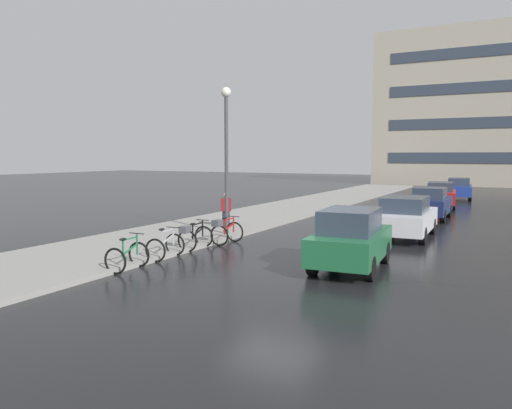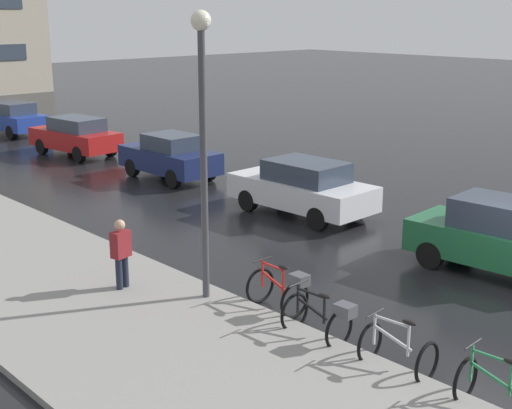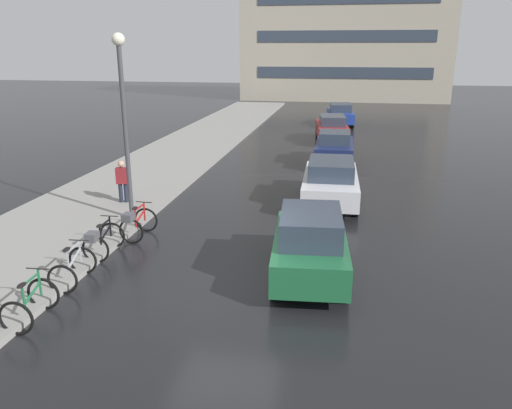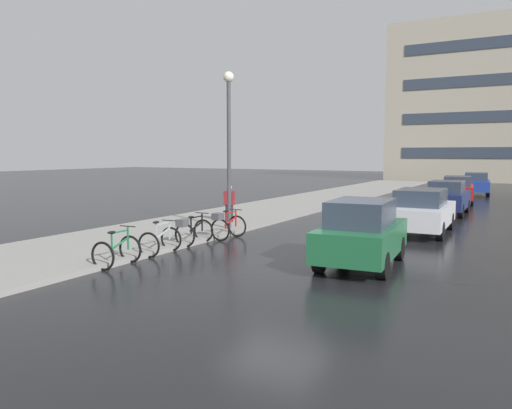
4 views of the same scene
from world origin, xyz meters
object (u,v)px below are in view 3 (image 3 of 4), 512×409
object	(u,v)px
car_green	(310,245)
bicycle_second	(73,268)
car_navy	(334,148)
car_red	(332,128)
bicycle_third	(102,240)
streetlamp	(123,105)
car_white	(331,181)
pedestrian	(122,181)
car_blue	(340,114)
bicycle_farthest	(137,223)
bicycle_nearest	(30,304)

from	to	relation	value
car_green	bicycle_second	bearing A→B (deg)	-166.44
car_navy	car_red	distance (m)	6.06
bicycle_third	car_red	size ratio (longest dim) A/B	0.32
bicycle_third	car_green	bearing A→B (deg)	-2.79
car_green	streetlamp	size ratio (longest dim) A/B	0.66
car_red	streetlamp	bearing A→B (deg)	-110.41
car_navy	car_red	size ratio (longest dim) A/B	0.91
car_green	car_white	xyz separation A→B (m)	(0.26, 6.23, -0.04)
bicycle_second	pedestrian	world-z (taller)	pedestrian
bicycle_second	bicycle_third	size ratio (longest dim) A/B	0.86
car_blue	pedestrian	xyz separation A→B (m)	(-7.13, -20.77, 0.12)
bicycle_third	bicycle_farthest	xyz separation A→B (m)	(0.38, 1.41, 0.02)
car_blue	streetlamp	size ratio (longest dim) A/B	0.74
bicycle_second	car_navy	world-z (taller)	car_navy
bicycle_second	car_red	world-z (taller)	car_red
bicycle_second	bicycle_farthest	bearing A→B (deg)	83.91
car_white	bicycle_third	bearing A→B (deg)	-134.12
bicycle_farthest	car_blue	world-z (taller)	car_blue
car_white	streetlamp	bearing A→B (deg)	-152.91
car_green	pedestrian	world-z (taller)	car_green
bicycle_third	bicycle_farthest	world-z (taller)	bicycle_farthest
car_green	car_white	distance (m)	6.23
car_red	car_white	bearing A→B (deg)	-88.28
bicycle_second	car_red	size ratio (longest dim) A/B	0.28
car_green	car_navy	xyz separation A→B (m)	(0.20, 12.59, -0.06)
bicycle_farthest	car_navy	bearing A→B (deg)	63.93
bicycle_farthest	car_green	distance (m)	5.42
bicycle_second	car_white	xyz separation A→B (m)	(5.71, 7.55, 0.41)
bicycle_second	car_blue	bearing A→B (deg)	77.96
car_red	bicycle_third	bearing A→B (deg)	-106.40
car_green	car_white	world-z (taller)	car_green
bicycle_nearest	car_blue	distance (m)	29.02
bicycle_nearest	car_white	size ratio (longest dim) A/B	0.25
bicycle_nearest	streetlamp	bearing A→B (deg)	94.66
bicycle_second	streetlamp	size ratio (longest dim) A/B	0.21
streetlamp	car_blue	bearing A→B (deg)	74.61
pedestrian	bicycle_farthest	bearing A→B (deg)	-59.31
bicycle_nearest	car_blue	xyz separation A→B (m)	(5.65, 28.46, 0.39)
bicycle_second	streetlamp	xyz separation A→B (m)	(-0.45, 4.39, 3.30)
bicycle_farthest	streetlamp	size ratio (longest dim) A/B	0.23
bicycle_second	car_blue	distance (m)	27.32
bicycle_nearest	bicycle_farthest	bearing A→B (deg)	86.73
bicycle_third	car_green	world-z (taller)	car_green
pedestrian	streetlamp	bearing A→B (deg)	-57.75
bicycle_farthest	pedestrian	size ratio (longest dim) A/B	0.83
bicycle_farthest	pedestrian	xyz separation A→B (m)	(-1.75, 2.95, 0.41)
car_white	car_navy	distance (m)	6.36
bicycle_farthest	car_blue	xyz separation A→B (m)	(5.38, 23.73, 0.29)
bicycle_farthest	car_blue	bearing A→B (deg)	77.23
car_white	car_red	distance (m)	12.42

